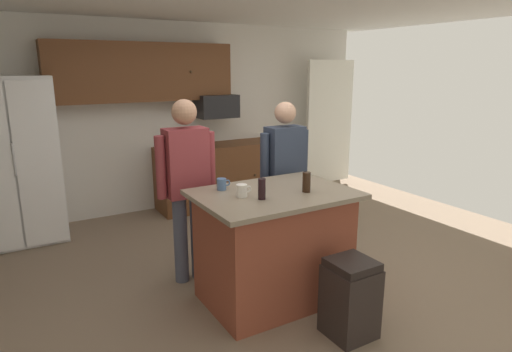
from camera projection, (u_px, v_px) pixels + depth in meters
floor at (275, 282)px, 4.14m from camera, size 7.04×7.04×0.00m
back_wall at (169, 117)px, 6.17m from camera, size 6.40×0.10×2.60m
french_door_window_panel at (329, 123)px, 7.16m from camera, size 0.90×0.06×2.00m
cabinet_run_upper at (142, 72)px, 5.65m from camera, size 2.40×0.38×0.75m
cabinet_run_lower at (218, 175)px, 6.40m from camera, size 1.80×0.63×0.90m
refrigerator at (14, 162)px, 4.92m from camera, size 0.94×0.76×1.90m
microwave_over_range at (216, 106)px, 6.17m from camera, size 0.56×0.40×0.32m
kitchen_island at (274, 246)px, 3.74m from camera, size 1.30×0.94×0.98m
person_elder_center at (187, 179)px, 3.97m from camera, size 0.57×0.23×1.72m
person_guest_by_door at (284, 171)px, 4.47m from camera, size 0.57×0.22×1.66m
glass_dark_ale at (306, 182)px, 3.61m from camera, size 0.07×0.07×0.17m
mug_blue_stoneware at (222, 184)px, 3.68m from camera, size 0.12×0.08×0.10m
tumbler_amber at (262, 189)px, 3.41m from camera, size 0.06×0.06×0.17m
mug_ceramic_white at (242, 191)px, 3.48m from camera, size 0.13×0.09×0.10m
trash_bin at (350, 298)px, 3.26m from camera, size 0.34×0.34×0.61m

